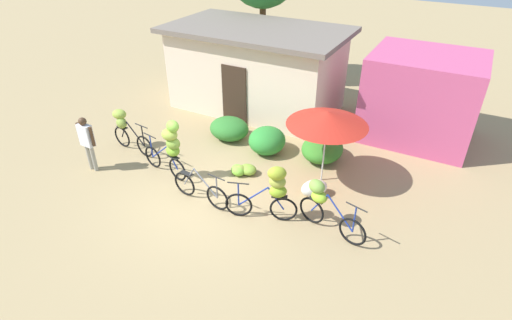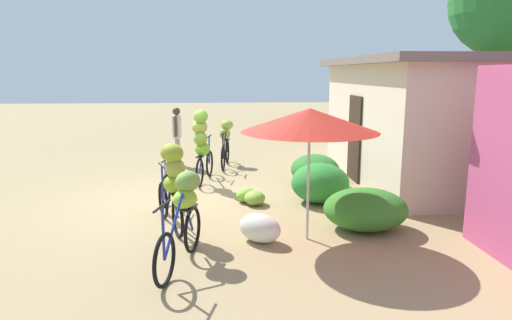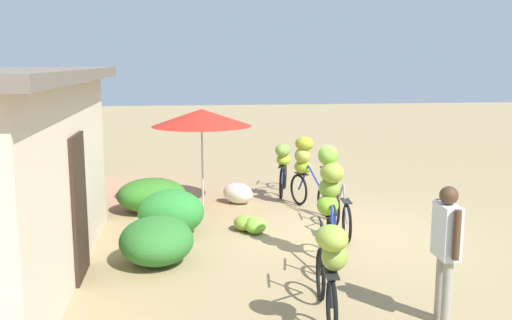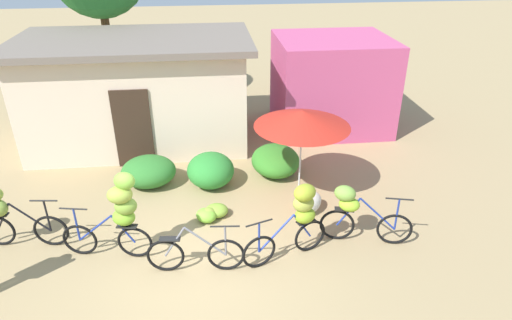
# 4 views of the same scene
# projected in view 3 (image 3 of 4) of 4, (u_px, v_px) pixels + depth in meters

# --- Properties ---
(ground_plane) EXTENTS (60.00, 60.00, 0.00)m
(ground_plane) POSITION_uv_depth(u_px,v_px,m) (336.00, 234.00, 10.00)
(ground_plane) COLOR #A1885D
(shop_pink) EXTENTS (3.20, 2.80, 2.63)m
(shop_pink) POSITION_uv_depth(u_px,v_px,m) (28.00, 136.00, 12.90)
(shop_pink) COLOR #C04A79
(shop_pink) RESTS_ON ground
(hedge_bush_front_left) EXTENTS (1.26, 1.10, 0.70)m
(hedge_bush_front_left) POSITION_uv_depth(u_px,v_px,m) (157.00, 241.00, 8.48)
(hedge_bush_front_left) COLOR #2F752C
(hedge_bush_front_left) RESTS_ON ground
(hedge_bush_front_right) EXTENTS (1.09, 1.14, 0.79)m
(hedge_bush_front_right) POSITION_uv_depth(u_px,v_px,m) (171.00, 212.00, 9.90)
(hedge_bush_front_right) COLOR #2D8331
(hedge_bush_front_right) RESTS_ON ground
(hedge_bush_mid) EXTENTS (1.17, 1.37, 0.68)m
(hedge_bush_mid) POSITION_uv_depth(u_px,v_px,m) (152.00, 195.00, 11.40)
(hedge_bush_mid) COLOR #347D27
(hedge_bush_mid) RESTS_ON ground
(market_umbrella) EXTENTS (2.05, 2.05, 2.02)m
(market_umbrella) POSITION_uv_depth(u_px,v_px,m) (202.00, 118.00, 11.65)
(market_umbrella) COLOR beige
(market_umbrella) RESTS_ON ground
(bicycle_leftmost) EXTENTS (1.66, 0.46, 1.24)m
(bicycle_leftmost) POSITION_uv_depth(u_px,v_px,m) (330.00, 263.00, 6.38)
(bicycle_leftmost) COLOR black
(bicycle_leftmost) RESTS_ON ground
(bicycle_near_pile) EXTENTS (1.65, 0.45, 1.73)m
(bicycle_near_pile) POSITION_uv_depth(u_px,v_px,m) (330.00, 195.00, 8.51)
(bicycle_near_pile) COLOR black
(bicycle_near_pile) RESTS_ON ground
(bicycle_center_loaded) EXTENTS (1.70, 0.23, 0.95)m
(bicycle_center_loaded) POSITION_uv_depth(u_px,v_px,m) (341.00, 213.00, 9.95)
(bicycle_center_loaded) COLOR black
(bicycle_center_loaded) RESTS_ON ground
(bicycle_by_shop) EXTENTS (1.62, 0.67, 1.46)m
(bicycle_by_shop) POSITION_uv_depth(u_px,v_px,m) (306.00, 166.00, 11.63)
(bicycle_by_shop) COLOR black
(bicycle_by_shop) RESTS_ON ground
(bicycle_rightmost) EXTENTS (1.70, 0.56, 1.20)m
(bicycle_rightmost) POSITION_uv_depth(u_px,v_px,m) (283.00, 164.00, 12.73)
(bicycle_rightmost) COLOR black
(bicycle_rightmost) RESTS_ON ground
(banana_pile_on_ground) EXTENTS (0.74, 0.64, 0.29)m
(banana_pile_on_ground) POSITION_uv_depth(u_px,v_px,m) (251.00, 224.00, 10.07)
(banana_pile_on_ground) COLOR #8DAA3C
(banana_pile_on_ground) RESTS_ON ground
(produce_sack) EXTENTS (0.79, 0.82, 0.44)m
(produce_sack) POSITION_uv_depth(u_px,v_px,m) (238.00, 193.00, 12.09)
(produce_sack) COLOR silver
(produce_sack) RESTS_ON ground
(person_vendor) EXTENTS (0.58, 0.21, 1.60)m
(person_vendor) POSITION_uv_depth(u_px,v_px,m) (446.00, 240.00, 6.46)
(person_vendor) COLOR gray
(person_vendor) RESTS_ON ground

